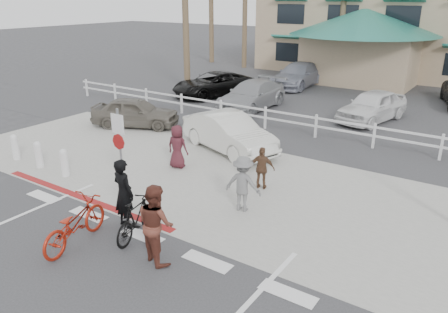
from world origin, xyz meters
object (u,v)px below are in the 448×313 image
Objects in this scene: bike_red at (75,223)px; car_red_compact at (135,112)px; bike_black at (137,219)px; car_white_sedan at (229,133)px; sign_post at (120,147)px.

bike_red is 10.04m from car_red_compact.
bike_red is at bearing 35.36° from bike_black.
car_white_sedan is (-1.68, 6.64, 0.20)m from bike_black.
car_white_sedan reaches higher than car_red_compact.
car_red_compact is (-5.29, 0.37, -0.05)m from car_white_sedan.
bike_red is (1.25, -2.74, -0.89)m from sign_post.
sign_post is 0.67× the size of car_white_sedan.
car_red_compact reaches higher than bike_red.
sign_post is 1.70× the size of bike_black.
sign_post is 3.14m from bike_red.
bike_black is at bearing -144.80° from bike_red.
sign_post is 2.96m from bike_black.
car_white_sedan is at bearing -118.62° from car_red_compact.
car_red_compact is at bearing 131.70° from sign_post.
car_white_sedan is 1.11× the size of car_red_compact.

